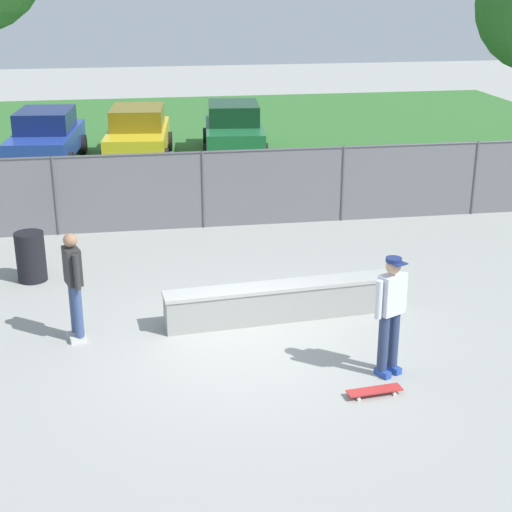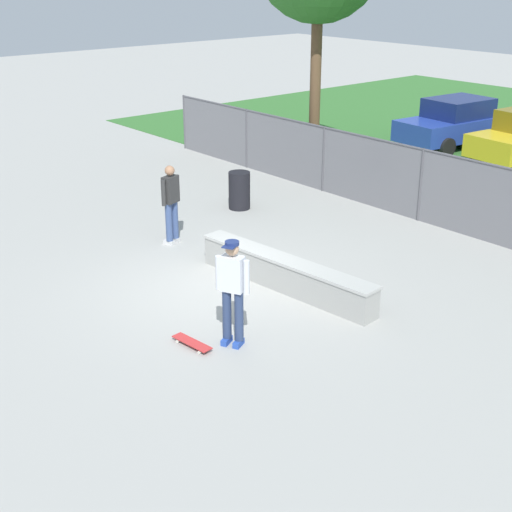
% 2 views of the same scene
% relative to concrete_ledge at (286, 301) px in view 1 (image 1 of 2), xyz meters
% --- Properties ---
extents(ground_plane, '(80.00, 80.00, 0.00)m').
position_rel_concrete_ledge_xyz_m(ground_plane, '(-0.90, -1.03, -0.32)').
color(ground_plane, '#9E9E99').
extents(grass_strip, '(31.99, 20.00, 0.02)m').
position_rel_concrete_ledge_xyz_m(grass_strip, '(-0.90, 15.59, -0.31)').
color(grass_strip, '#336B2D').
rests_on(grass_strip, ground).
extents(concrete_ledge, '(4.25, 0.86, 0.64)m').
position_rel_concrete_ledge_xyz_m(concrete_ledge, '(0.00, 0.00, 0.00)').
color(concrete_ledge, '#999993').
rests_on(concrete_ledge, ground).
extents(skateboarder, '(0.55, 0.40, 1.84)m').
position_rel_concrete_ledge_xyz_m(skateboarder, '(1.09, -2.18, 0.71)').
color(skateboarder, '#2647A5').
rests_on(skateboarder, ground).
extents(skateboard, '(0.82, 0.28, 0.09)m').
position_rel_concrete_ledge_xyz_m(skateboard, '(0.72, -2.76, -0.25)').
color(skateboard, red).
rests_on(skateboard, ground).
extents(chainlink_fence, '(20.06, 0.07, 1.82)m').
position_rel_concrete_ledge_xyz_m(chainlink_fence, '(-0.90, 5.29, 0.67)').
color(chainlink_fence, '#4C4C51').
rests_on(chainlink_fence, ground).
extents(car_blue, '(2.33, 4.36, 1.66)m').
position_rel_concrete_ledge_xyz_m(car_blue, '(-5.08, 12.57, 0.52)').
color(car_blue, '#233D9E').
rests_on(car_blue, ground).
extents(car_yellow, '(2.33, 4.36, 1.66)m').
position_rel_concrete_ledge_xyz_m(car_yellow, '(-2.25, 12.61, 0.52)').
color(car_yellow, gold).
rests_on(car_yellow, ground).
extents(car_green, '(2.33, 4.36, 1.66)m').
position_rel_concrete_ledge_xyz_m(car_green, '(0.86, 12.92, 0.52)').
color(car_green, '#1E6638').
rests_on(car_green, ground).
extents(bystander, '(0.37, 0.58, 1.82)m').
position_rel_concrete_ledge_xyz_m(bystander, '(-3.51, -0.26, 0.69)').
color(bystander, beige).
rests_on(bystander, ground).
extents(trash_bin, '(0.56, 0.56, 0.97)m').
position_rel_concrete_ledge_xyz_m(trash_bin, '(-4.51, 2.52, 0.16)').
color(trash_bin, black).
rests_on(trash_bin, ground).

